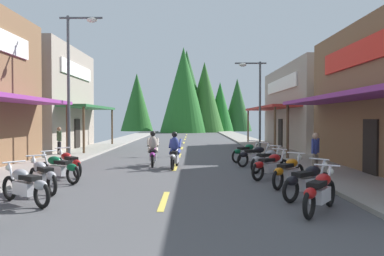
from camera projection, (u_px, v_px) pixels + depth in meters
name	position (u px, v px, depth m)	size (l,w,h in m)	color
ground	(179.00, 153.00, 24.92)	(9.46, 76.40, 0.10)	#4C4C4F
sidewalk_left	(86.00, 151.00, 24.89)	(2.45, 76.40, 0.12)	#9E9991
sidewalk_right	(272.00, 151.00, 24.93)	(2.45, 76.40, 0.12)	gray
centerline_dashes	(181.00, 148.00, 27.93)	(0.16, 50.19, 0.01)	#E0C64C
storefront_left_far	(31.00, 99.00, 26.59)	(7.82, 9.38, 6.92)	gray
storefront_right_far	(322.00, 108.00, 28.25)	(8.04, 12.57, 5.85)	gray
streetlamp_left	(73.00, 69.00, 18.41)	(2.03, 0.30, 6.97)	#474C51
streetlamp_right	(254.00, 93.00, 25.23)	(2.03, 0.30, 5.81)	#474C51
motorcycle_parked_right_0	(318.00, 191.00, 8.74)	(1.32, 1.81, 1.04)	black
motorcycle_parked_right_1	(306.00, 181.00, 10.24)	(1.72, 1.44, 1.04)	black
motorcycle_parked_right_2	(287.00, 171.00, 12.07)	(1.43, 1.72, 1.04)	black
motorcycle_parked_right_3	(269.00, 165.00, 13.68)	(1.64, 1.52, 1.04)	black
motorcycle_parked_right_4	(266.00, 160.00, 15.47)	(1.62, 1.55, 1.04)	black
motorcycle_parked_right_5	(254.00, 155.00, 17.38)	(1.85, 1.26, 1.04)	black
motorcycle_parked_right_6	(245.00, 152.00, 19.10)	(1.67, 1.49, 1.04)	black
motorcycle_parked_left_1	(24.00, 185.00, 9.57)	(1.76, 1.38, 1.04)	black
motorcycle_parked_left_2	(41.00, 175.00, 11.19)	(1.45, 1.71, 1.04)	black
motorcycle_parked_left_3	(57.00, 168.00, 12.89)	(1.82, 1.29, 1.04)	black
motorcycle_parked_left_4	(67.00, 163.00, 14.26)	(1.46, 1.70, 1.04)	black
rider_cruising_lead	(173.00, 153.00, 16.60)	(0.61, 2.14, 1.57)	black
rider_cruising_trailing	(152.00, 151.00, 17.47)	(0.60, 2.14, 1.57)	black
pedestrian_browsing	(58.00, 139.00, 21.77)	(0.43, 0.46, 1.66)	black
pedestrian_waiting	(314.00, 151.00, 14.41)	(0.43, 0.45, 1.60)	#726659
treeline_backdrop	(190.00, 96.00, 64.83)	(22.75, 14.38, 13.93)	#246023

